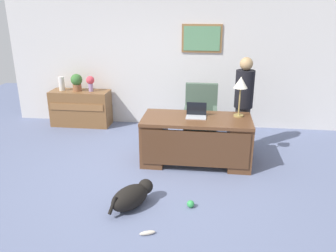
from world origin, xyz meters
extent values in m
plane|color=slate|center=(0.00, 0.00, 0.00)|extent=(12.00, 12.00, 0.00)
cube|color=silver|center=(0.00, 2.60, 1.35)|extent=(7.00, 0.12, 2.70)
cube|color=olive|center=(0.60, 2.52, 1.84)|extent=(0.80, 0.03, 0.56)
cube|color=#588B61|center=(0.60, 2.50, 1.84)|extent=(0.72, 0.01, 0.48)
cube|color=brown|center=(0.62, 0.69, 0.74)|extent=(1.74, 0.83, 0.05)
cube|color=brown|center=(-0.08, 0.69, 0.36)|extent=(0.36, 0.77, 0.72)
cube|color=brown|center=(1.31, 0.69, 0.36)|extent=(0.36, 0.77, 0.72)
cube|color=#4E2F1C|center=(0.62, 0.30, 0.40)|extent=(1.64, 0.04, 0.58)
cube|color=brown|center=(-1.93, 2.25, 0.38)|extent=(1.24, 0.48, 0.76)
cube|color=brown|center=(-1.93, 2.00, 0.47)|extent=(1.14, 0.02, 0.14)
cube|color=#475B4C|center=(0.65, 1.56, 0.37)|extent=(0.60, 0.58, 0.18)
cylinder|color=black|center=(0.65, 1.56, 0.14)|extent=(0.10, 0.10, 0.28)
cylinder|color=black|center=(0.65, 1.56, 0.03)|extent=(0.52, 0.52, 0.05)
cube|color=#475B4C|center=(0.65, 1.80, 0.77)|extent=(0.60, 0.12, 0.63)
cube|color=#475B4C|center=(0.39, 1.56, 0.57)|extent=(0.08, 0.50, 0.22)
cube|color=#475B4C|center=(0.91, 1.56, 0.57)|extent=(0.08, 0.50, 0.22)
cylinder|color=#262323|center=(1.39, 1.33, 0.40)|extent=(0.26, 0.26, 0.79)
cylinder|color=black|center=(1.39, 1.33, 1.11)|extent=(0.32, 0.32, 0.64)
sphere|color=tan|center=(1.39, 1.33, 1.54)|extent=(0.22, 0.22, 0.22)
ellipsoid|color=black|center=(-0.15, -0.79, 0.15)|extent=(0.57, 0.64, 0.30)
sphere|color=black|center=(0.01, -0.56, 0.19)|extent=(0.20, 0.20, 0.20)
cylinder|color=black|center=(-0.31, -1.03, 0.17)|extent=(0.12, 0.15, 0.21)
cube|color=#B2B5BA|center=(0.60, 0.70, 0.78)|extent=(0.32, 0.22, 0.01)
cube|color=black|center=(0.60, 0.80, 0.89)|extent=(0.32, 0.01, 0.21)
cylinder|color=#9E8447|center=(1.28, 0.86, 0.78)|extent=(0.16, 0.16, 0.02)
cylinder|color=#9E8447|center=(1.28, 0.86, 1.01)|extent=(0.02, 0.02, 0.44)
cone|color=silver|center=(1.28, 0.86, 1.33)|extent=(0.22, 0.22, 0.18)
cylinder|color=#A687BB|center=(-1.68, 2.25, 0.84)|extent=(0.10, 0.10, 0.17)
sphere|color=#E34250|center=(-1.68, 2.25, 0.99)|extent=(0.17, 0.17, 0.17)
cylinder|color=silver|center=(-2.31, 2.25, 0.90)|extent=(0.12, 0.12, 0.29)
cylinder|color=brown|center=(-1.98, 2.25, 0.83)|extent=(0.18, 0.18, 0.14)
sphere|color=#3B7133|center=(-1.98, 2.25, 1.00)|extent=(0.24, 0.24, 0.24)
sphere|color=green|center=(0.62, -0.68, 0.05)|extent=(0.10, 0.10, 0.10)
ellipsoid|color=beige|center=(0.17, -1.31, 0.03)|extent=(0.19, 0.11, 0.05)
camera|label=1|loc=(0.80, -4.48, 2.47)|focal=36.37mm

